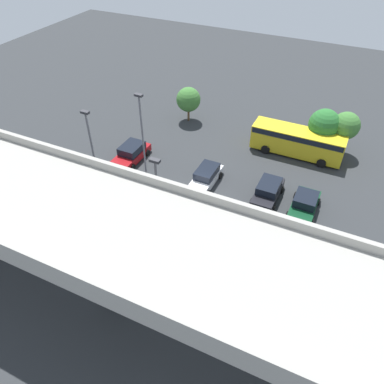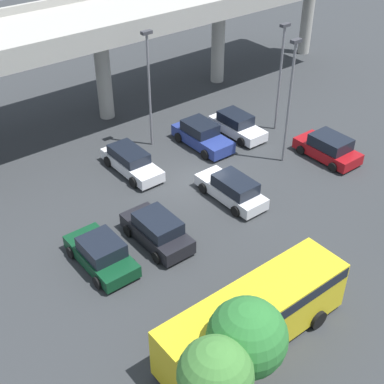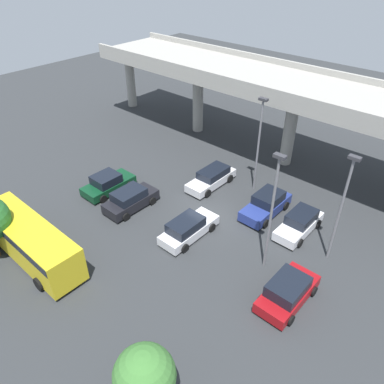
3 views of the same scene
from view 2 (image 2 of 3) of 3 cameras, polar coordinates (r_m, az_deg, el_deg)
name	(u,v)px [view 2 (image 2 of 3)]	position (r m, az deg, el deg)	size (l,w,h in m)	color
ground_plane	(201,182)	(33.19, 1.01, 1.10)	(93.28, 93.28, 0.00)	#2D3033
highway_overpass	(99,28)	(38.81, -9.93, 16.85)	(44.64, 7.82, 8.13)	#9E9B93
parked_car_0	(101,253)	(27.21, -9.66, -6.46)	(2.21, 4.41, 1.57)	#0C381E
parked_car_1	(157,230)	(28.20, -3.75, -4.09)	(2.13, 4.38, 1.63)	black
parked_car_2	(131,161)	(34.06, -6.53, 3.26)	(1.98, 4.89, 1.49)	silver
parked_car_3	(232,189)	(31.33, 4.30, 0.31)	(2.00, 4.68, 1.56)	silver
parked_car_4	(202,136)	(36.63, 1.05, 6.04)	(2.12, 4.70, 1.69)	navy
parked_car_5	(237,125)	(38.19, 4.80, 7.12)	(1.98, 4.45, 1.55)	silver
parked_car_6	(328,148)	(36.32, 14.33, 4.58)	(2.22, 4.39, 1.63)	maroon
shuttle_bus	(255,315)	(22.94, 6.69, -12.85)	(8.97, 2.71, 2.68)	gold
lamp_post_near_aisle	(149,81)	(35.16, -4.62, 11.68)	(0.70, 0.35, 7.93)	slate
lamp_post_mid_lot	(281,70)	(37.70, 9.44, 12.74)	(0.70, 0.35, 7.65)	slate
lamp_post_by_overpass	(290,94)	(33.58, 10.43, 10.26)	(0.70, 0.35, 8.15)	slate
tree_front_left	(215,375)	(19.08, 2.51, -18.89)	(2.67, 2.67, 4.47)	brown
tree_front_centre	(247,338)	(20.20, 5.88, -15.19)	(3.03, 3.03, 4.58)	brown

